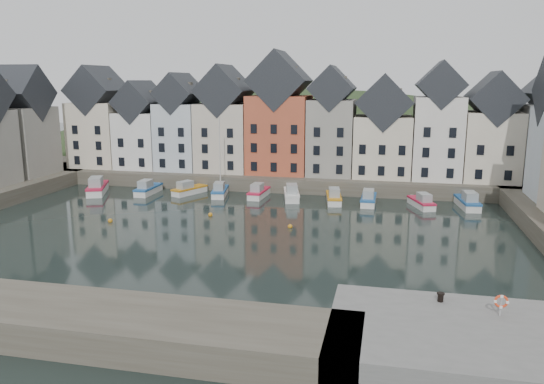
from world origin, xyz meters
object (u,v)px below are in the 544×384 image
(boat_a, at_px, (97,188))
(life_ring_post, at_px, (501,302))
(boat_d, at_px, (220,191))
(mooring_bollard, at_px, (441,297))

(boat_a, relative_size, life_ring_post, 5.63)
(boat_d, height_order, life_ring_post, boat_d)
(mooring_bollard, height_order, life_ring_post, life_ring_post)
(mooring_bollard, bearing_deg, life_ring_post, -23.50)
(boat_d, relative_size, life_ring_post, 8.38)
(boat_d, distance_m, mooring_bollard, 43.78)
(boat_a, distance_m, life_ring_post, 57.69)
(boat_d, bearing_deg, life_ring_post, -62.45)
(boat_d, xyz_separation_m, life_ring_post, (29.02, -36.72, 2.15))
(boat_a, bearing_deg, life_ring_post, -58.91)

